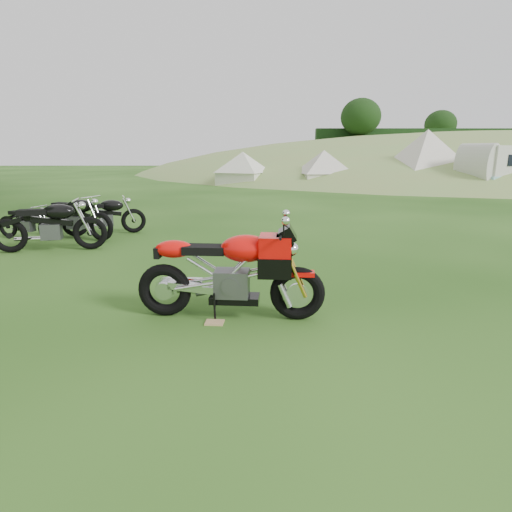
{
  "coord_description": "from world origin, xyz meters",
  "views": [
    {
      "loc": [
        -0.37,
        -5.2,
        2.02
      ],
      "look_at": [
        -0.34,
        0.4,
        0.65
      ],
      "focal_mm": 30.0,
      "sensor_mm": 36.0,
      "label": 1
    }
  ],
  "objects_px": {
    "vintage_moto_b": "(74,216)",
    "tent_right": "(425,161)",
    "plywood_board": "(215,322)",
    "vintage_moto_a": "(49,224)",
    "vintage_moto_c": "(105,215)",
    "tent_mid": "(324,167)",
    "tent_left": "(243,167)",
    "caravan": "(504,168)",
    "sport_motorcycle": "(230,266)",
    "vintage_moto_d": "(27,221)"
  },
  "relations": [
    {
      "from": "sport_motorcycle",
      "to": "plywood_board",
      "type": "bearing_deg",
      "value": -126.87
    },
    {
      "from": "tent_right",
      "to": "caravan",
      "type": "xyz_separation_m",
      "value": [
        3.16,
        -2.4,
        -0.31
      ]
    },
    {
      "from": "sport_motorcycle",
      "to": "tent_right",
      "type": "relative_size",
      "value": 0.64
    },
    {
      "from": "tent_right",
      "to": "caravan",
      "type": "relative_size",
      "value": 0.68
    },
    {
      "from": "vintage_moto_a",
      "to": "vintage_moto_d",
      "type": "xyz_separation_m",
      "value": [
        -1.14,
        1.27,
        -0.14
      ]
    },
    {
      "from": "tent_left",
      "to": "tent_right",
      "type": "xyz_separation_m",
      "value": [
        10.41,
        -2.16,
        0.37
      ]
    },
    {
      "from": "plywood_board",
      "to": "vintage_moto_b",
      "type": "relative_size",
      "value": 0.11
    },
    {
      "from": "vintage_moto_b",
      "to": "tent_right",
      "type": "height_order",
      "value": "tent_right"
    },
    {
      "from": "vintage_moto_a",
      "to": "tent_right",
      "type": "bearing_deg",
      "value": 37.79
    },
    {
      "from": "tent_mid",
      "to": "tent_right",
      "type": "bearing_deg",
      "value": -15.4
    },
    {
      "from": "tent_left",
      "to": "vintage_moto_a",
      "type": "bearing_deg",
      "value": -78.16
    },
    {
      "from": "tent_left",
      "to": "tent_mid",
      "type": "relative_size",
      "value": 0.97
    },
    {
      "from": "plywood_board",
      "to": "vintage_moto_a",
      "type": "relative_size",
      "value": 0.1
    },
    {
      "from": "vintage_moto_c",
      "to": "tent_mid",
      "type": "height_order",
      "value": "tent_mid"
    },
    {
      "from": "vintage_moto_a",
      "to": "vintage_moto_d",
      "type": "bearing_deg",
      "value": 120.7
    },
    {
      "from": "vintage_moto_c",
      "to": "tent_left",
      "type": "height_order",
      "value": "tent_left"
    },
    {
      "from": "sport_motorcycle",
      "to": "caravan",
      "type": "relative_size",
      "value": 0.44
    },
    {
      "from": "vintage_moto_b",
      "to": "vintage_moto_c",
      "type": "height_order",
      "value": "vintage_moto_b"
    },
    {
      "from": "vintage_moto_d",
      "to": "tent_left",
      "type": "relative_size",
      "value": 0.63
    },
    {
      "from": "vintage_moto_a",
      "to": "tent_mid",
      "type": "distance_m",
      "value": 18.66
    },
    {
      "from": "vintage_moto_c",
      "to": "tent_right",
      "type": "relative_size",
      "value": 0.56
    },
    {
      "from": "vintage_moto_a",
      "to": "vintage_moto_b",
      "type": "relative_size",
      "value": 1.04
    },
    {
      "from": "sport_motorcycle",
      "to": "tent_left",
      "type": "height_order",
      "value": "tent_left"
    },
    {
      "from": "vintage_moto_d",
      "to": "sport_motorcycle",
      "type": "bearing_deg",
      "value": -27.09
    },
    {
      "from": "plywood_board",
      "to": "caravan",
      "type": "height_order",
      "value": "caravan"
    },
    {
      "from": "caravan",
      "to": "tent_right",
      "type": "bearing_deg",
      "value": 119.1
    },
    {
      "from": "caravan",
      "to": "tent_left",
      "type": "bearing_deg",
      "value": 137.76
    },
    {
      "from": "tent_right",
      "to": "sport_motorcycle",
      "type": "bearing_deg",
      "value": -129.74
    },
    {
      "from": "plywood_board",
      "to": "vintage_moto_c",
      "type": "bearing_deg",
      "value": 119.45
    },
    {
      "from": "plywood_board",
      "to": "vintage_moto_d",
      "type": "distance_m",
      "value": 7.1
    },
    {
      "from": "vintage_moto_d",
      "to": "tent_right",
      "type": "bearing_deg",
      "value": 61.65
    },
    {
      "from": "vintage_moto_c",
      "to": "tent_left",
      "type": "relative_size",
      "value": 0.74
    },
    {
      "from": "sport_motorcycle",
      "to": "tent_left",
      "type": "relative_size",
      "value": 0.86
    },
    {
      "from": "plywood_board",
      "to": "tent_left",
      "type": "height_order",
      "value": "tent_left"
    },
    {
      "from": "tent_mid",
      "to": "vintage_moto_a",
      "type": "bearing_deg",
      "value": -124.93
    },
    {
      "from": "sport_motorcycle",
      "to": "vintage_moto_c",
      "type": "xyz_separation_m",
      "value": [
        -3.4,
        5.48,
        -0.16
      ]
    },
    {
      "from": "vintage_moto_c",
      "to": "plywood_board",
      "type": "bearing_deg",
      "value": -81.77
    },
    {
      "from": "vintage_moto_a",
      "to": "sport_motorcycle",
      "type": "bearing_deg",
      "value": -54.36
    },
    {
      "from": "tent_left",
      "to": "tent_mid",
      "type": "xyz_separation_m",
      "value": [
        4.75,
        -1.48,
        0.03
      ]
    },
    {
      "from": "vintage_moto_a",
      "to": "vintage_moto_d",
      "type": "distance_m",
      "value": 1.71
    },
    {
      "from": "plywood_board",
      "to": "tent_left",
      "type": "distance_m",
      "value": 22.1
    },
    {
      "from": "plywood_board",
      "to": "caravan",
      "type": "relative_size",
      "value": 0.04
    },
    {
      "from": "vintage_moto_c",
      "to": "vintage_moto_d",
      "type": "xyz_separation_m",
      "value": [
        -1.65,
        -0.54,
        -0.07
      ]
    },
    {
      "from": "vintage_moto_b",
      "to": "plywood_board",
      "type": "bearing_deg",
      "value": -33.11
    },
    {
      "from": "vintage_moto_b",
      "to": "vintage_moto_d",
      "type": "bearing_deg",
      "value": -157.82
    },
    {
      "from": "vintage_moto_b",
      "to": "tent_right",
      "type": "bearing_deg",
      "value": 67.52
    },
    {
      "from": "tent_left",
      "to": "vintage_moto_c",
      "type": "bearing_deg",
      "value": -77.61
    },
    {
      "from": "plywood_board",
      "to": "caravan",
      "type": "distance_m",
      "value": 22.07
    },
    {
      "from": "vintage_moto_c",
      "to": "caravan",
      "type": "distance_m",
      "value": 20.39
    },
    {
      "from": "caravan",
      "to": "vintage_moto_c",
      "type": "bearing_deg",
      "value": -168.21
    }
  ]
}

